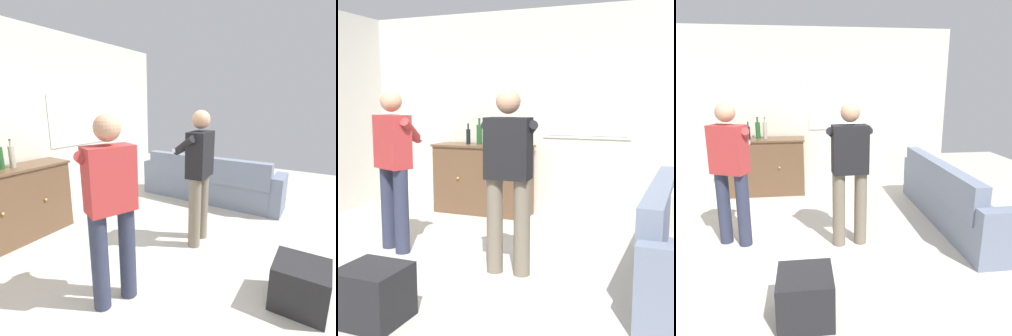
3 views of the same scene
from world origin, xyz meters
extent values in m
plane|color=#B2ADA3|center=(0.00, 0.00, 0.00)|extent=(10.40, 10.40, 0.00)
cube|color=beige|center=(0.00, 2.66, 1.40)|extent=(5.20, 0.12, 2.80)
cube|color=silver|center=(0.67, 2.60, 1.48)|extent=(1.18, 0.02, 0.82)
cube|color=white|center=(0.67, 2.59, 1.48)|extent=(1.10, 0.03, 0.74)
cube|color=slate|center=(1.98, 0.76, 0.21)|extent=(0.55, 2.23, 0.42)
cube|color=slate|center=(1.77, 0.76, 0.64)|extent=(0.18, 2.23, 0.43)
cube|color=slate|center=(1.98, 1.96, 0.32)|extent=(0.55, 0.18, 0.64)
cube|color=slate|center=(1.98, -0.43, 0.32)|extent=(0.55, 0.18, 0.64)
cube|color=beige|center=(1.90, 0.76, 0.60)|extent=(0.21, 0.42, 0.36)
cube|color=brown|center=(-0.70, 2.30, 0.47)|extent=(1.36, 0.44, 0.94)
cube|color=brown|center=(-0.70, 2.30, 0.95)|extent=(1.40, 0.48, 0.03)
sphere|color=#B79338|center=(-0.98, 2.06, 0.52)|extent=(0.04, 0.04, 0.04)
sphere|color=#B79338|center=(-0.43, 2.06, 0.52)|extent=(0.04, 0.04, 0.04)
cylinder|color=gray|center=(-0.66, 2.31, 1.10)|extent=(0.07, 0.07, 0.27)
cylinder|color=gray|center=(-0.66, 2.31, 1.27)|extent=(0.02, 0.02, 0.07)
cylinder|color=#262626|center=(-0.66, 2.31, 1.32)|extent=(0.03, 0.03, 0.02)
cylinder|color=#1E4C23|center=(-0.78, 2.35, 1.11)|extent=(0.08, 0.08, 0.27)
cube|color=black|center=(-0.04, -0.96, 0.20)|extent=(0.45, 0.45, 0.40)
cylinder|color=#282D42|center=(-0.98, 0.50, 0.44)|extent=(0.15, 0.15, 0.88)
cylinder|color=#282D42|center=(-0.74, 0.40, 0.44)|extent=(0.15, 0.15, 0.88)
cube|color=#9E2D2D|center=(-0.86, 0.45, 1.16)|extent=(0.45, 0.36, 0.55)
sphere|color=tan|center=(-0.86, 0.45, 1.57)|extent=(0.22, 0.22, 0.22)
cylinder|color=#9E2D2D|center=(-0.91, 0.64, 1.27)|extent=(0.42, 0.31, 0.29)
cylinder|color=#9E2D2D|center=(-0.70, 0.55, 1.27)|extent=(0.19, 0.45, 0.29)
cube|color=white|center=(-0.74, 0.75, 1.18)|extent=(0.15, 0.09, 0.04)
cylinder|color=#6B6051|center=(0.36, 0.27, 0.44)|extent=(0.15, 0.15, 0.88)
cylinder|color=#6B6051|center=(0.62, 0.29, 0.44)|extent=(0.15, 0.15, 0.88)
cube|color=black|center=(0.49, 0.28, 1.16)|extent=(0.41, 0.25, 0.55)
sphere|color=tan|center=(0.49, 0.28, 1.57)|extent=(0.22, 0.22, 0.22)
cylinder|color=black|center=(0.37, 0.43, 1.27)|extent=(0.31, 0.42, 0.29)
cylinder|color=black|center=(0.60, 0.45, 1.27)|extent=(0.35, 0.39, 0.29)
cube|color=white|center=(0.47, 0.60, 1.18)|extent=(0.15, 0.05, 0.04)
camera|label=1|loc=(-2.35, -1.03, 1.75)|focal=28.00mm
camera|label=2|loc=(2.04, -3.55, 1.58)|focal=50.00mm
camera|label=3|loc=(-0.02, -3.29, 1.88)|focal=35.00mm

